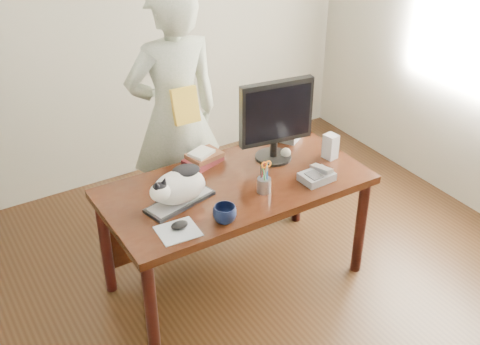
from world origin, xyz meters
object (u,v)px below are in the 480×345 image
cat (177,186)px  speaker (331,146)px  desk (229,197)px  monitor (276,117)px  baseball (286,153)px  keyboard (180,201)px  person (175,117)px  book_stack (203,158)px  pen_cup (264,183)px  coffee_mug (225,214)px  mouse (179,225)px  phone (317,176)px  calculator (284,134)px

cat → speaker: cat is taller
desk → monitor: 0.58m
monitor → baseball: 0.28m
keyboard → person: 0.83m
cat → book_stack: 0.49m
keyboard → book_stack: book_stack is taller
monitor → baseball: bearing=0.1°
monitor → pen_cup: (-0.27, -0.28, -0.25)m
desk → monitor: bearing=5.2°
keyboard → coffee_mug: coffee_mug is taller
mouse → person: (0.46, 0.96, 0.13)m
cat → phone: 0.86m
speaker → person: (-0.71, 0.78, 0.07)m
pen_cup → book_stack: pen_cup is taller
pen_cup → baseball: (0.34, 0.27, -0.02)m
desk → cat: (-0.39, -0.10, 0.27)m
keyboard → cat: size_ratio=1.10×
baseball → desk: bearing=-177.3°
pen_cup → coffee_mug: 0.38m
monitor → pen_cup: size_ratio=2.62×
keyboard → monitor: monitor is taller
keyboard → coffee_mug: size_ratio=3.44×
cat → mouse: (-0.10, -0.21, -0.10)m
coffee_mug → person: 1.07m
phone → calculator: size_ratio=0.77×
cat → speaker: bearing=-16.0°
monitor → person: bearing=131.5°
cat → calculator: bearing=5.1°
cat → book_stack: size_ratio=1.50×
baseball → person: bearing=127.0°
desk → calculator: 0.66m
book_stack → calculator: bearing=-14.7°
keyboard → person: (0.35, 0.75, 0.14)m
pen_cup → keyboard: bearing=162.5°
desk → phone: (0.44, -0.31, 0.18)m
calculator → person: size_ratio=0.15×
cat → baseball: 0.85m
calculator → book_stack: bearing=149.2°
cat → monitor: 0.79m
monitor → calculator: size_ratio=2.04×
coffee_mug → mouse: bearing=162.4°
keyboard → speaker: bearing=-16.3°
coffee_mug → phone: size_ratio=0.64×
pen_cup → book_stack: 0.50m
coffee_mug → calculator: bearing=36.9°
mouse → book_stack: 0.71m
mouse → speaker: 1.19m
desk → keyboard: keyboard is taller
cat → coffee_mug: size_ratio=3.13×
mouse → calculator: (1.08, 0.56, 0.01)m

